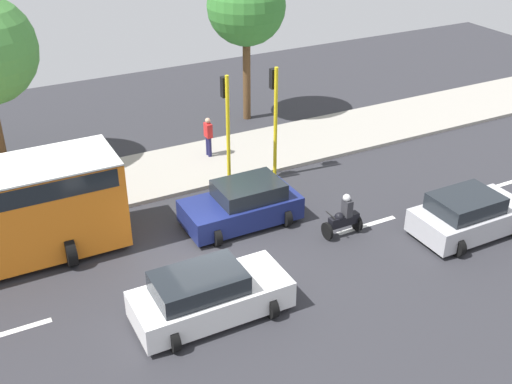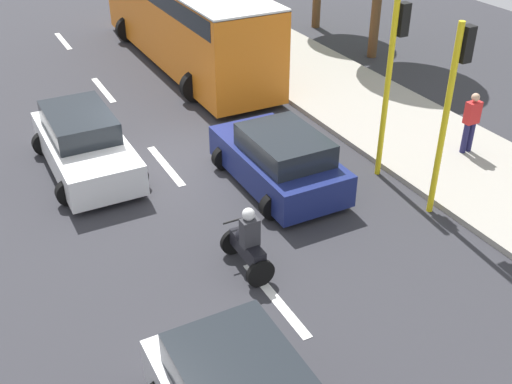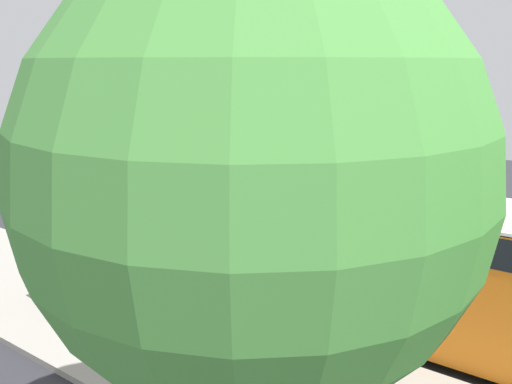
{
  "view_description": "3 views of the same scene",
  "coord_description": "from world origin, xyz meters",
  "px_view_note": "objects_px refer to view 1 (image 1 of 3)",
  "views": [
    {
      "loc": [
        -14.78,
        6.04,
        11.64
      ],
      "look_at": [
        1.39,
        -2.37,
        1.58
      ],
      "focal_mm": 44.23,
      "sensor_mm": 36.0,
      "label": 1
    },
    {
      "loc": [
        -4.56,
        -13.89,
        7.99
      ],
      "look_at": [
        0.82,
        -3.62,
        0.91
      ],
      "focal_mm": 43.36,
      "sensor_mm": 36.0,
      "label": 2
    },
    {
      "loc": [
        13.71,
        6.87,
        6.05
      ],
      "look_at": [
        0.64,
        -1.65,
        1.77
      ],
      "focal_mm": 33.39,
      "sensor_mm": 36.0,
      "label": 3
    }
  ],
  "objects_px": {
    "car_dark_blue": "(243,205)",
    "motorcycle": "(344,218)",
    "pedestrian_near_signal": "(208,136)",
    "street_tree_center": "(246,7)",
    "car_white": "(208,295)",
    "car_silver": "(469,215)",
    "traffic_light_midblock": "(275,107)",
    "traffic_light_corner": "(227,116)"
  },
  "relations": [
    {
      "from": "car_dark_blue",
      "to": "street_tree_center",
      "type": "bearing_deg",
      "value": -27.67
    },
    {
      "from": "car_dark_blue",
      "to": "pedestrian_near_signal",
      "type": "xyz_separation_m",
      "value": [
        5.26,
        -1.03,
        0.35
      ]
    },
    {
      "from": "car_dark_blue",
      "to": "traffic_light_corner",
      "type": "xyz_separation_m",
      "value": [
        2.66,
        -0.7,
        2.22
      ]
    },
    {
      "from": "pedestrian_near_signal",
      "to": "traffic_light_midblock",
      "type": "relative_size",
      "value": 0.38
    },
    {
      "from": "street_tree_center",
      "to": "traffic_light_corner",
      "type": "bearing_deg",
      "value": 147.26
    },
    {
      "from": "pedestrian_near_signal",
      "to": "motorcycle",
      "type": "bearing_deg",
      "value": -167.64
    },
    {
      "from": "street_tree_center",
      "to": "car_dark_blue",
      "type": "bearing_deg",
      "value": 152.33
    },
    {
      "from": "car_white",
      "to": "pedestrian_near_signal",
      "type": "xyz_separation_m",
      "value": [
        9.32,
        -4.1,
        0.35
      ]
    },
    {
      "from": "motorcycle",
      "to": "traffic_light_corner",
      "type": "xyz_separation_m",
      "value": [
        4.91,
        1.98,
        2.29
      ]
    },
    {
      "from": "traffic_light_corner",
      "to": "street_tree_center",
      "type": "xyz_separation_m",
      "value": [
        5.88,
        -3.78,
        2.4
      ]
    },
    {
      "from": "pedestrian_near_signal",
      "to": "street_tree_center",
      "type": "xyz_separation_m",
      "value": [
        3.28,
        -3.45,
        4.27
      ]
    },
    {
      "from": "car_dark_blue",
      "to": "street_tree_center",
      "type": "xyz_separation_m",
      "value": [
        8.54,
        -4.48,
        4.61
      ]
    },
    {
      "from": "car_dark_blue",
      "to": "car_silver",
      "type": "bearing_deg",
      "value": -122.63
    },
    {
      "from": "car_white",
      "to": "car_dark_blue",
      "type": "bearing_deg",
      "value": -37.13
    },
    {
      "from": "car_white",
      "to": "traffic_light_corner",
      "type": "distance_m",
      "value": 8.01
    },
    {
      "from": "traffic_light_corner",
      "to": "traffic_light_midblock",
      "type": "distance_m",
      "value": 2.01
    },
    {
      "from": "car_silver",
      "to": "car_white",
      "type": "bearing_deg",
      "value": 89.5
    },
    {
      "from": "motorcycle",
      "to": "traffic_light_midblock",
      "type": "relative_size",
      "value": 0.34
    },
    {
      "from": "street_tree_center",
      "to": "car_white",
      "type": "bearing_deg",
      "value": 149.07
    },
    {
      "from": "pedestrian_near_signal",
      "to": "street_tree_center",
      "type": "distance_m",
      "value": 6.39
    },
    {
      "from": "car_white",
      "to": "traffic_light_midblock",
      "type": "relative_size",
      "value": 0.98
    },
    {
      "from": "traffic_light_midblock",
      "to": "street_tree_center",
      "type": "bearing_deg",
      "value": -16.77
    },
    {
      "from": "car_silver",
      "to": "car_dark_blue",
      "type": "height_order",
      "value": "same"
    },
    {
      "from": "motorcycle",
      "to": "pedestrian_near_signal",
      "type": "height_order",
      "value": "pedestrian_near_signal"
    },
    {
      "from": "motorcycle",
      "to": "traffic_light_midblock",
      "type": "distance_m",
      "value": 5.42
    },
    {
      "from": "car_silver",
      "to": "pedestrian_near_signal",
      "type": "xyz_separation_m",
      "value": [
        9.4,
        5.42,
        0.35
      ]
    },
    {
      "from": "car_dark_blue",
      "to": "car_white",
      "type": "bearing_deg",
      "value": 142.87
    },
    {
      "from": "car_silver",
      "to": "car_white",
      "type": "relative_size",
      "value": 0.9
    },
    {
      "from": "pedestrian_near_signal",
      "to": "traffic_light_corner",
      "type": "bearing_deg",
      "value": 172.64
    },
    {
      "from": "traffic_light_corner",
      "to": "car_white",
      "type": "bearing_deg",
      "value": 150.73
    },
    {
      "from": "traffic_light_midblock",
      "to": "car_silver",
      "type": "bearing_deg",
      "value": -151.11
    },
    {
      "from": "car_dark_blue",
      "to": "car_white",
      "type": "distance_m",
      "value": 5.08
    },
    {
      "from": "car_dark_blue",
      "to": "motorcycle",
      "type": "bearing_deg",
      "value": -130.0
    },
    {
      "from": "car_silver",
      "to": "motorcycle",
      "type": "relative_size",
      "value": 2.58
    },
    {
      "from": "motorcycle",
      "to": "traffic_light_corner",
      "type": "distance_m",
      "value": 5.77
    },
    {
      "from": "car_white",
      "to": "traffic_light_midblock",
      "type": "height_order",
      "value": "traffic_light_midblock"
    },
    {
      "from": "car_white",
      "to": "pedestrian_near_signal",
      "type": "distance_m",
      "value": 10.18
    },
    {
      "from": "car_silver",
      "to": "street_tree_center",
      "type": "relative_size",
      "value": 0.55
    },
    {
      "from": "motorcycle",
      "to": "traffic_light_midblock",
      "type": "xyz_separation_m",
      "value": [
        4.91,
        -0.03,
        2.29
      ]
    },
    {
      "from": "traffic_light_midblock",
      "to": "car_white",
      "type": "bearing_deg",
      "value": 139.31
    },
    {
      "from": "car_dark_blue",
      "to": "street_tree_center",
      "type": "relative_size",
      "value": 0.56
    },
    {
      "from": "traffic_light_midblock",
      "to": "pedestrian_near_signal",
      "type": "bearing_deg",
      "value": 32.73
    }
  ]
}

